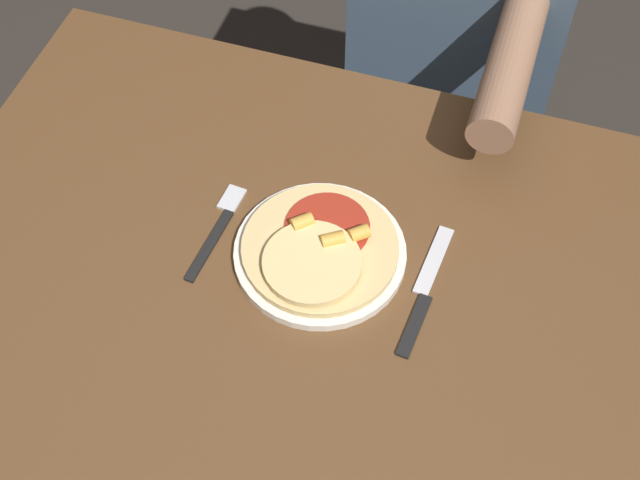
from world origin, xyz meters
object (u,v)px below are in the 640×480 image
object	(u,v)px
pizza	(319,250)
plate	(320,254)
dining_table	(288,322)
knife	(424,292)
fork	(219,226)
person_diner	(461,29)

from	to	relation	value
pizza	plate	bearing A→B (deg)	94.84
dining_table	knife	bearing A→B (deg)	11.68
dining_table	fork	xyz separation A→B (m)	(-0.12, 0.06, 0.12)
plate	person_diner	distance (m)	0.62
knife	person_diner	xyz separation A→B (m)	(-0.08, 0.62, -0.08)
dining_table	pizza	distance (m)	0.15
fork	pizza	bearing A→B (deg)	-3.42
pizza	person_diner	bearing A→B (deg)	82.99
plate	person_diner	bearing A→B (deg)	82.89
dining_table	pizza	bearing A→B (deg)	54.38
fork	person_diner	distance (m)	0.65
dining_table	person_diner	distance (m)	0.67
knife	person_diner	bearing A→B (deg)	97.25
knife	person_diner	world-z (taller)	person_diner
pizza	person_diner	distance (m)	0.62
plate	fork	distance (m)	0.15
dining_table	person_diner	bearing A→B (deg)	80.61
plate	pizza	distance (m)	0.02
pizza	knife	size ratio (longest dim) A/B	0.99
fork	plate	bearing A→B (deg)	-1.49
plate	pizza	bearing A→B (deg)	-85.16
person_diner	plate	bearing A→B (deg)	-97.11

